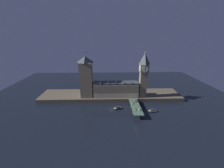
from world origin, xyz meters
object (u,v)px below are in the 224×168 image
(car_southbound_lead, at_px, (139,110))
(car_southbound_trail, at_px, (136,101))
(victoria_tower, at_px, (86,77))
(car_northbound_lead, at_px, (133,103))
(pedestrian_mid_walk, at_px, (140,107))
(boat_upstream, at_px, (118,108))
(pedestrian_far_rail, at_px, (130,100))
(clock_tower, at_px, (144,74))
(street_lamp_near, at_px, (134,109))
(street_lamp_far, at_px, (130,98))
(boat_downstream, at_px, (152,111))
(car_northbound_trail, at_px, (135,109))

(car_southbound_lead, distance_m, car_southbound_trail, 23.18)
(victoria_tower, xyz_separation_m, car_northbound_lead, (65.46, -28.00, -29.12))
(pedestrian_mid_walk, distance_m, boat_upstream, 30.04)
(pedestrian_far_rail, bearing_deg, clock_tower, 37.90)
(pedestrian_far_rail, bearing_deg, victoria_tower, 162.40)
(victoria_tower, xyz_separation_m, street_lamp_near, (62.49, -50.00, -25.97))
(pedestrian_far_rail, bearing_deg, car_southbound_trail, -23.56)
(street_lamp_far, bearing_deg, street_lamp_near, -90.00)
(pedestrian_far_rail, height_order, boat_downstream, pedestrian_far_rail)
(street_lamp_near, distance_m, boat_upstream, 27.35)
(clock_tower, bearing_deg, car_southbound_lead, -106.98)
(pedestrian_mid_walk, xyz_separation_m, street_lamp_far, (-10.68, 18.95, 3.32))
(boat_upstream, bearing_deg, car_northbound_lead, 8.65)
(car_southbound_trail, xyz_separation_m, pedestrian_far_rail, (-7.71, 3.36, 0.11))
(car_northbound_lead, distance_m, car_southbound_lead, 19.18)
(street_lamp_near, xyz_separation_m, street_lamp_far, (-0.00, 29.44, 0.42))
(clock_tower, distance_m, pedestrian_mid_walk, 50.26)
(street_lamp_far, xyz_separation_m, boat_upstream, (-17.43, -10.55, -9.76))
(pedestrian_mid_walk, distance_m, street_lamp_near, 15.25)
(car_northbound_trail, relative_size, street_lamp_near, 0.71)
(car_southbound_lead, bearing_deg, pedestrian_far_rail, 106.20)
(car_southbound_lead, relative_size, pedestrian_mid_walk, 2.57)
(pedestrian_far_rail, bearing_deg, pedestrian_mid_walk, -62.28)
(pedestrian_mid_walk, height_order, boat_downstream, pedestrian_mid_walk)
(car_southbound_trail, distance_m, street_lamp_far, 9.25)
(car_southbound_trail, bearing_deg, pedestrian_mid_walk, -80.98)
(car_northbound_lead, height_order, pedestrian_mid_walk, pedestrian_mid_walk)
(clock_tower, relative_size, car_northbound_trail, 15.56)
(car_northbound_lead, bearing_deg, boat_upstream, -171.35)
(car_southbound_trail, height_order, boat_downstream, car_southbound_trail)
(car_northbound_lead, bearing_deg, street_lamp_far, 111.74)
(victoria_tower, relative_size, boat_downstream, 5.91)
(clock_tower, relative_size, car_southbound_lead, 15.21)
(clock_tower, distance_m, street_lamp_far, 40.70)
(car_northbound_lead, distance_m, street_lamp_near, 22.42)
(car_southbound_trail, bearing_deg, car_northbound_trail, -103.12)
(car_northbound_trail, height_order, street_lamp_far, street_lamp_far)
(car_northbound_lead, distance_m, boat_upstream, 21.54)
(clock_tower, distance_m, car_northbound_trail, 56.75)
(victoria_tower, xyz_separation_m, pedestrian_mid_walk, (73.17, -39.51, -28.87))
(car_northbound_lead, relative_size, car_southbound_trail, 1.26)
(car_northbound_trail, bearing_deg, car_southbound_trail, 76.88)
(car_southbound_lead, xyz_separation_m, pedestrian_mid_walk, (2.57, 6.98, 0.17))
(car_southbound_lead, distance_m, pedestrian_mid_walk, 7.44)
(clock_tower, height_order, street_lamp_far, clock_tower)
(street_lamp_near, bearing_deg, pedestrian_mid_walk, 44.49)
(car_northbound_lead, relative_size, car_southbound_lead, 1.08)
(victoria_tower, height_order, car_southbound_lead, victoria_tower)
(pedestrian_mid_walk, bearing_deg, boat_downstream, 0.16)
(car_southbound_lead, height_order, pedestrian_mid_walk, pedestrian_mid_walk)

